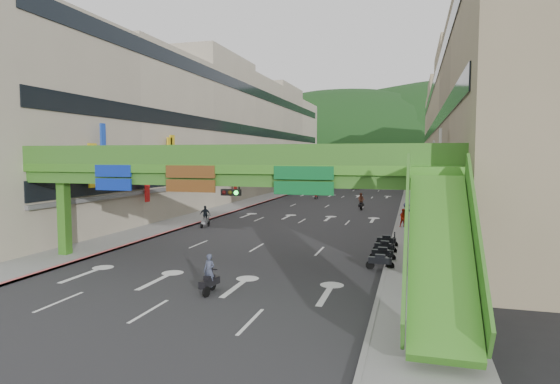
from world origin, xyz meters
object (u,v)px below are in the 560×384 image
(overpass_near, at_px, (234,179))
(pedestrian_red, at_px, (404,220))
(scooter_rider_near, at_px, (209,276))
(car_yellow, at_px, (356,185))
(scooter_rider_mid, at_px, (361,201))
(car_silver, at_px, (306,190))

(overpass_near, relative_size, pedestrian_red, 17.02)
(scooter_rider_near, xyz_separation_m, car_yellow, (-1.53, 71.32, -0.20))
(scooter_rider_mid, xyz_separation_m, car_yellow, (-4.77, 35.09, -0.38))
(car_yellow, bearing_deg, scooter_rider_near, -89.62)
(scooter_rider_mid, relative_size, pedestrian_red, 1.24)
(car_silver, relative_size, pedestrian_red, 2.49)
(car_yellow, bearing_deg, car_silver, -117.15)
(scooter_rider_mid, distance_m, car_silver, 24.20)
(overpass_near, height_order, car_yellow, overpass_near)
(scooter_rider_near, height_order, pedestrian_red, scooter_rider_near)
(car_yellow, distance_m, pedestrian_red, 49.67)
(scooter_rider_mid, bearing_deg, overpass_near, -96.60)
(pedestrian_red, bearing_deg, overpass_near, -131.06)
(scooter_rider_near, distance_m, pedestrian_red, 24.17)
(overpass_near, height_order, scooter_rider_mid, overpass_near)
(overpass_near, distance_m, car_silver, 53.86)
(scooter_rider_mid, relative_size, car_silver, 0.50)
(car_silver, xyz_separation_m, pedestrian_red, (16.80, -34.80, 0.15))
(pedestrian_red, bearing_deg, scooter_rider_near, -125.56)
(scooter_rider_mid, xyz_separation_m, pedestrian_red, (5.18, -13.57, -0.23))
(car_silver, xyz_separation_m, car_yellow, (6.85, 13.86, -0.00))
(scooter_rider_near, bearing_deg, pedestrian_red, 69.63)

